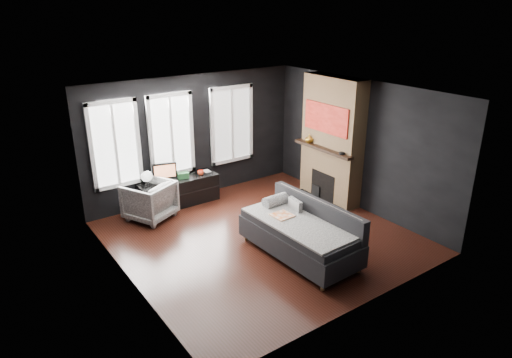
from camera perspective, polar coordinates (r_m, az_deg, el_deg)
floor at (r=8.58m, az=0.62°, el=-7.28°), size 5.00×5.00×0.00m
ceiling at (r=7.67m, az=0.70°, el=10.73°), size 5.00×5.00×0.00m
wall_back at (r=10.06m, az=-7.75°, el=5.20°), size 5.00×0.02×2.70m
wall_left at (r=6.97m, az=-16.27°, el=-2.92°), size 0.02×5.00×2.70m
wall_right at (r=9.63m, az=12.82°, el=4.13°), size 0.02×5.00×2.70m
windows at (r=9.60m, az=-10.36°, el=10.59°), size 4.00×0.16×1.76m
fireplace at (r=9.89m, az=9.48°, el=4.81°), size 0.70×1.62×2.70m
sofa at (r=7.83m, az=5.45°, el=-6.47°), size 1.17×2.23×0.94m
stripe_pillow at (r=8.14m, az=4.91°, el=-3.68°), size 0.12×0.35×0.34m
armchair at (r=9.37m, az=-13.19°, el=-2.39°), size 1.10×1.07×0.86m
media_console at (r=9.95m, az=-9.66°, el=-1.55°), size 1.73×0.56×0.59m
monitor at (r=9.67m, az=-11.35°, el=0.99°), size 0.52×0.22×0.45m
desk_fan at (r=9.54m, az=-13.49°, el=0.11°), size 0.28×0.28×0.33m
mug at (r=9.95m, az=-6.93°, el=0.87°), size 0.14×0.11×0.13m
book at (r=10.11m, az=-6.59°, el=1.41°), size 0.15×0.03×0.20m
storage_box at (r=9.83m, az=-9.09°, el=0.46°), size 0.26×0.20×0.13m
mantel_vase at (r=10.04m, az=6.65°, el=5.03°), size 0.20×0.21×0.18m
mantel_clock at (r=9.38m, az=10.69°, el=3.18°), size 0.15×0.15×0.04m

